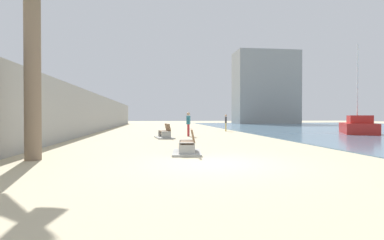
{
  "coord_description": "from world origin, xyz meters",
  "views": [
    {
      "loc": [
        -1.9,
        -8.99,
        1.49
      ],
      "look_at": [
        0.64,
        10.88,
        1.21
      ],
      "focal_mm": 27.44,
      "sensor_mm": 36.0,
      "label": 1
    }
  ],
  "objects_px": {
    "bench_near": "(188,148)",
    "bench_far": "(165,135)",
    "person_standing": "(226,121)",
    "person_walking": "(188,122)",
    "boat_far_right": "(358,126)"
  },
  "relations": [
    {
      "from": "person_walking",
      "to": "bench_far",
      "type": "bearing_deg",
      "value": -138.25
    },
    {
      "from": "bench_far",
      "to": "person_standing",
      "type": "relative_size",
      "value": 1.35
    },
    {
      "from": "bench_far",
      "to": "person_standing",
      "type": "height_order",
      "value": "person_standing"
    },
    {
      "from": "person_walking",
      "to": "person_standing",
      "type": "bearing_deg",
      "value": 55.84
    },
    {
      "from": "bench_far",
      "to": "person_walking",
      "type": "height_order",
      "value": "person_walking"
    },
    {
      "from": "boat_far_right",
      "to": "person_walking",
      "type": "bearing_deg",
      "value": -175.86
    },
    {
      "from": "bench_near",
      "to": "bench_far",
      "type": "relative_size",
      "value": 0.99
    },
    {
      "from": "bench_near",
      "to": "bench_far",
      "type": "xyz_separation_m",
      "value": [
        -0.62,
        8.21,
        0.0
      ]
    },
    {
      "from": "bench_near",
      "to": "person_standing",
      "type": "bearing_deg",
      "value": 71.12
    },
    {
      "from": "person_standing",
      "to": "bench_far",
      "type": "bearing_deg",
      "value": -127.43
    },
    {
      "from": "person_standing",
      "to": "boat_far_right",
      "type": "distance_m",
      "value": 11.27
    },
    {
      "from": "boat_far_right",
      "to": "person_standing",
      "type": "bearing_deg",
      "value": 150.99
    },
    {
      "from": "person_walking",
      "to": "person_standing",
      "type": "xyz_separation_m",
      "value": [
        4.41,
        6.5,
        -0.08
      ]
    },
    {
      "from": "person_standing",
      "to": "boat_far_right",
      "type": "xyz_separation_m",
      "value": [
        9.86,
        -5.46,
        -0.32
      ]
    },
    {
      "from": "person_standing",
      "to": "boat_far_right",
      "type": "bearing_deg",
      "value": -29.01
    }
  ]
}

